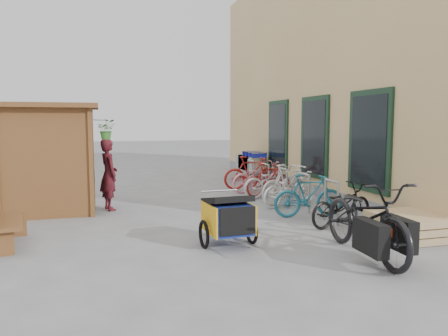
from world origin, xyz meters
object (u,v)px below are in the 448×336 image
object	(u,v)px
pallet_stack	(408,226)
bike_7	(252,173)
bike_1	(309,196)
bike_3	(288,184)
shopping_carts	(250,163)
kiosk	(44,143)
bike_0	(342,205)
person_kiosk	(109,175)
bench	(2,217)
bike_2	(290,189)
bike_4	(273,181)
cargo_bike	(367,218)
bike_5	(269,180)
bike_6	(260,177)
child_trailer	(228,216)

from	to	relation	value
pallet_stack	bike_7	xyz separation A→B (m)	(-0.80, 5.88, 0.29)
bike_1	bike_3	distance (m)	1.50
shopping_carts	kiosk	bearing A→B (deg)	-145.07
shopping_carts	bike_0	world-z (taller)	shopping_carts
person_kiosk	bike_0	bearing A→B (deg)	-139.77
person_kiosk	bike_1	world-z (taller)	person_kiosk
bench	bike_2	size ratio (longest dim) A/B	0.96
bike_0	bike_4	distance (m)	3.32
bike_2	bike_3	bearing A→B (deg)	-35.66
cargo_bike	bike_1	distance (m)	2.78
pallet_stack	bike_5	xyz separation A→B (m)	(-0.74, 4.64, 0.24)
bench	bike_6	xyz separation A→B (m)	(5.93, 3.96, -0.03)
person_kiosk	bike_7	world-z (taller)	person_kiosk
shopping_carts	person_kiosk	world-z (taller)	person_kiosk
bike_5	shopping_carts	bearing A→B (deg)	-27.35
bench	bike_6	bearing A→B (deg)	24.19
bike_4	bike_7	world-z (taller)	bike_7
kiosk	shopping_carts	distance (m)	7.72
shopping_carts	bench	bearing A→B (deg)	-134.08
kiosk	cargo_bike	bearing A→B (deg)	-43.16
kiosk	pallet_stack	bearing A→B (deg)	-31.66
shopping_carts	bike_6	xyz separation A→B (m)	(-0.75, -2.93, -0.13)
bench	bike_2	xyz separation A→B (m)	(5.89, 1.83, -0.06)
child_trailer	bike_2	bearing A→B (deg)	46.19
person_kiosk	bike_3	world-z (taller)	person_kiosk
child_trailer	cargo_bike	xyz separation A→B (m)	(1.80, -1.15, 0.10)
bike_4	bench	bearing A→B (deg)	111.90
bike_1	bike_7	distance (m)	3.89
bench	bike_6	distance (m)	7.13
cargo_bike	person_kiosk	size ratio (longest dim) A/B	1.40
kiosk	bike_6	world-z (taller)	kiosk
person_kiosk	bike_5	world-z (taller)	person_kiosk
bike_6	bike_3	bearing A→B (deg)	175.19
child_trailer	bike_3	size ratio (longest dim) A/B	0.92
bike_0	bike_1	distance (m)	0.94
pallet_stack	bike_1	xyz separation A→B (m)	(-0.90, 1.99, 0.25)
bike_2	bike_7	distance (m)	2.69
bike_1	bike_0	bearing A→B (deg)	-158.87
kiosk	bike_7	bearing A→B (deg)	20.12
bike_7	pallet_stack	bearing A→B (deg)	-165.83
pallet_stack	shopping_carts	size ratio (longest dim) A/B	0.64
pallet_stack	bike_5	bearing A→B (deg)	99.04
bike_6	bike_2	bearing A→B (deg)	172.53
pallet_stack	bike_2	bearing A→B (deg)	103.80
pallet_stack	bike_1	size ratio (longest dim) A/B	0.79
kiosk	bike_3	world-z (taller)	kiosk
child_trailer	bike_7	world-z (taller)	bike_7
kiosk	person_kiosk	bearing A→B (deg)	2.41
bike_5	bike_6	distance (m)	0.68
kiosk	bike_3	distance (m)	5.70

